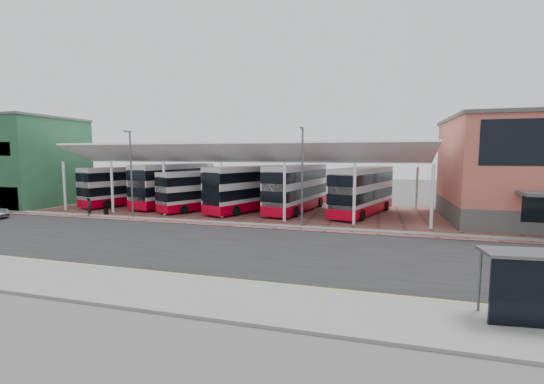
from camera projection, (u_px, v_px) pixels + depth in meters
The scene contains 20 objects.
ground at pixel (254, 244), 24.03m from camera, with size 140.00×140.00×0.00m, color #494C47.
road at pixel (248, 248), 23.07m from camera, with size 120.00×14.00×0.02m, color black.
forecourt at pixel (315, 214), 35.92m from camera, with size 72.00×16.00×0.06m, color brown.
sidewalk at pixel (185, 293), 15.41m from camera, with size 120.00×4.00×0.14m, color slate.
north_kerb at pixel (278, 226), 29.95m from camera, with size 120.00×0.80×0.14m, color slate.
yellow_line_near at pixel (206, 279), 17.33m from camera, with size 120.00×0.12×0.01m, color gold.
yellow_line_far at pixel (209, 277), 17.61m from camera, with size 120.00×0.12×0.01m, color gold.
canopy at pixel (242, 156), 38.40m from camera, with size 37.00×11.63×7.07m.
shop_green at pixel (39, 162), 42.16m from camera, with size 6.40×10.20×10.22m.
lamp_west at pixel (131, 172), 33.39m from camera, with size 0.16×0.90×8.07m.
lamp_east at pixel (302, 174), 29.04m from camera, with size 0.16×0.90×8.07m.
bus_0 at pixel (127, 186), 42.76m from camera, with size 5.68×11.00×4.44m.
bus_1 at pixel (174, 185), 42.00m from camera, with size 4.57×11.90×4.79m.
bus_2 at pixel (203, 190), 38.85m from camera, with size 6.67×9.92×4.12m.
bus_3 at pixel (250, 188), 38.11m from camera, with size 6.67×11.50×4.68m.
bus_4 at pixel (297, 188), 37.84m from camera, with size 4.60×11.91×4.79m.
bus_5 at pixel (363, 191), 35.74m from camera, with size 5.95×11.41×4.60m.
pedestrian at pixel (90, 207), 34.73m from camera, with size 0.65×0.42×1.78m, color black.
suitcase at pixel (106, 212), 35.51m from camera, with size 0.35×0.25×0.60m, color black.
bus_shelter at pixel (540, 281), 12.29m from camera, with size 3.18×1.71×2.45m.
Camera 1 is at (7.61, -22.31, 5.92)m, focal length 24.00 mm.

